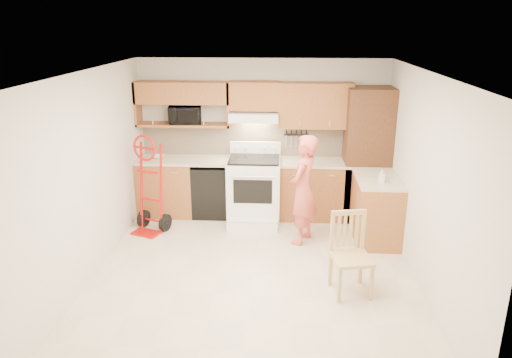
# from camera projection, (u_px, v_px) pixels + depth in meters

# --- Properties ---
(floor) EXTENTS (4.00, 4.50, 0.02)m
(floor) POSITION_uv_depth(u_px,v_px,m) (254.00, 274.00, 6.07)
(floor) COLOR beige
(floor) RESTS_ON ground
(ceiling) EXTENTS (4.00, 4.50, 0.02)m
(ceiling) POSITION_uv_depth(u_px,v_px,m) (253.00, 72.00, 5.28)
(ceiling) COLOR white
(ceiling) RESTS_ON ground
(wall_back) EXTENTS (4.00, 0.02, 2.50)m
(wall_back) POSITION_uv_depth(u_px,v_px,m) (262.00, 137.00, 7.81)
(wall_back) COLOR beige
(wall_back) RESTS_ON ground
(wall_front) EXTENTS (4.00, 0.02, 2.50)m
(wall_front) POSITION_uv_depth(u_px,v_px,m) (234.00, 277.00, 3.53)
(wall_front) COLOR beige
(wall_front) RESTS_ON ground
(wall_left) EXTENTS (0.02, 4.50, 2.50)m
(wall_left) POSITION_uv_depth(u_px,v_px,m) (88.00, 177.00, 5.79)
(wall_left) COLOR beige
(wall_left) RESTS_ON ground
(wall_right) EXTENTS (0.02, 4.50, 2.50)m
(wall_right) POSITION_uv_depth(u_px,v_px,m) (426.00, 183.00, 5.56)
(wall_right) COLOR beige
(wall_right) RESTS_ON ground
(backsplash) EXTENTS (3.92, 0.03, 0.55)m
(backsplash) POSITION_uv_depth(u_px,v_px,m) (262.00, 140.00, 7.81)
(backsplash) COLOR beige
(backsplash) RESTS_ON wall_back
(lower_cab_left) EXTENTS (0.90, 0.60, 0.90)m
(lower_cab_left) POSITION_uv_depth(u_px,v_px,m) (167.00, 187.00, 7.86)
(lower_cab_left) COLOR #A86236
(lower_cab_left) RESTS_ON ground
(dishwasher) EXTENTS (0.60, 0.60, 0.85)m
(dishwasher) POSITION_uv_depth(u_px,v_px,m) (212.00, 190.00, 7.82)
(dishwasher) COLOR black
(dishwasher) RESTS_ON ground
(lower_cab_right) EXTENTS (1.14, 0.60, 0.90)m
(lower_cab_right) POSITION_uv_depth(u_px,v_px,m) (313.00, 190.00, 7.73)
(lower_cab_right) COLOR #A86236
(lower_cab_right) RESTS_ON ground
(countertop_left) EXTENTS (1.50, 0.63, 0.04)m
(countertop_left) POSITION_uv_depth(u_px,v_px,m) (184.00, 160.00, 7.69)
(countertop_left) COLOR beige
(countertop_left) RESTS_ON lower_cab_left
(countertop_right) EXTENTS (1.14, 0.63, 0.04)m
(countertop_right) POSITION_uv_depth(u_px,v_px,m) (314.00, 162.00, 7.58)
(countertop_right) COLOR beige
(countertop_right) RESTS_ON lower_cab_right
(cab_return_right) EXTENTS (0.60, 1.00, 0.90)m
(cab_return_right) POSITION_uv_depth(u_px,v_px,m) (376.00, 210.00, 6.92)
(cab_return_right) COLOR #A86236
(cab_return_right) RESTS_ON ground
(countertop_return) EXTENTS (0.63, 1.00, 0.04)m
(countertop_return) POSITION_uv_depth(u_px,v_px,m) (379.00, 179.00, 6.77)
(countertop_return) COLOR beige
(countertop_return) RESTS_ON cab_return_right
(pantry_tall) EXTENTS (0.70, 0.60, 2.10)m
(pantry_tall) POSITION_uv_depth(u_px,v_px,m) (367.00, 155.00, 7.49)
(pantry_tall) COLOR #593019
(pantry_tall) RESTS_ON ground
(upper_cab_left) EXTENTS (1.50, 0.33, 0.34)m
(upper_cab_left) POSITION_uv_depth(u_px,v_px,m) (182.00, 92.00, 7.49)
(upper_cab_left) COLOR #A86236
(upper_cab_left) RESTS_ON wall_back
(upper_shelf_mw) EXTENTS (1.50, 0.33, 0.04)m
(upper_shelf_mw) POSITION_uv_depth(u_px,v_px,m) (184.00, 125.00, 7.65)
(upper_shelf_mw) COLOR #A86236
(upper_shelf_mw) RESTS_ON wall_back
(upper_cab_center) EXTENTS (0.76, 0.33, 0.44)m
(upper_cab_center) POSITION_uv_depth(u_px,v_px,m) (254.00, 96.00, 7.44)
(upper_cab_center) COLOR #A86236
(upper_cab_center) RESTS_ON wall_back
(upper_cab_right) EXTENTS (1.14, 0.33, 0.70)m
(upper_cab_right) POSITION_uv_depth(u_px,v_px,m) (315.00, 105.00, 7.43)
(upper_cab_right) COLOR #A86236
(upper_cab_right) RESTS_ON wall_back
(range_hood) EXTENTS (0.76, 0.46, 0.14)m
(range_hood) POSITION_uv_depth(u_px,v_px,m) (254.00, 116.00, 7.47)
(range_hood) COLOR white
(range_hood) RESTS_ON wall_back
(knife_strip) EXTENTS (0.40, 0.05, 0.29)m
(knife_strip) POSITION_uv_depth(u_px,v_px,m) (296.00, 138.00, 7.74)
(knife_strip) COLOR black
(knife_strip) RESTS_ON backsplash
(microwave) EXTENTS (0.55, 0.41, 0.28)m
(microwave) POSITION_uv_depth(u_px,v_px,m) (185.00, 115.00, 7.60)
(microwave) COLOR black
(microwave) RESTS_ON upper_shelf_mw
(range) EXTENTS (0.82, 1.07, 1.20)m
(range) POSITION_uv_depth(u_px,v_px,m) (254.00, 185.00, 7.51)
(range) COLOR white
(range) RESTS_ON ground
(person) EXTENTS (0.57, 0.68, 1.58)m
(person) POSITION_uv_depth(u_px,v_px,m) (303.00, 190.00, 6.72)
(person) COLOR #D85A4C
(person) RESTS_ON ground
(hand_truck) EXTENTS (0.67, 0.64, 1.35)m
(hand_truck) POSITION_uv_depth(u_px,v_px,m) (148.00, 189.00, 7.08)
(hand_truck) COLOR red
(hand_truck) RESTS_ON ground
(dining_chair) EXTENTS (0.51, 0.54, 0.96)m
(dining_chair) POSITION_uv_depth(u_px,v_px,m) (352.00, 256.00, 5.50)
(dining_chair) COLOR tan
(dining_chair) RESTS_ON ground
(soap_bottle) EXTENTS (0.10, 0.10, 0.18)m
(soap_bottle) POSITION_uv_depth(u_px,v_px,m) (382.00, 176.00, 6.55)
(soap_bottle) COLOR white
(soap_bottle) RESTS_ON countertop_return
(bowl) EXTENTS (0.22, 0.22, 0.05)m
(bowl) POSITION_uv_depth(u_px,v_px,m) (159.00, 157.00, 7.70)
(bowl) COLOR white
(bowl) RESTS_ON countertop_left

